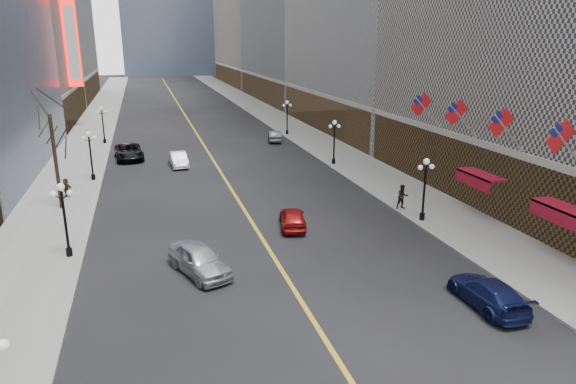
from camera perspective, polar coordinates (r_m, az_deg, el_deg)
sidewalk_east at (r=74.87m, az=0.70°, el=7.02°), size 6.00×230.00×0.15m
sidewalk_west at (r=72.25m, az=-21.23°, el=5.54°), size 6.00×230.00×0.15m
lane_line at (r=82.06m, az=-10.82°, el=7.53°), size 0.25×200.00×0.02m
streetlamp_east_1 at (r=37.31m, az=14.96°, el=0.99°), size 1.26×0.44×4.52m
streetlamp_east_2 at (r=53.15m, az=5.16°, el=6.06°), size 1.26×0.44×4.52m
streetlamp_east_3 at (r=70.04m, az=-0.10°, el=8.69°), size 1.26×0.44×4.52m
streetlamp_west_1 at (r=32.67m, az=-23.63°, el=-2.09°), size 1.26×0.44×4.52m
streetlamp_west_2 at (r=50.00m, az=-21.12°, el=4.33°), size 1.26×0.44×4.52m
streetlamp_west_3 at (r=67.68m, az=-19.90°, el=7.43°), size 1.26×0.44×4.52m
flag_2 at (r=32.26m, az=28.20°, el=5.17°), size 2.87×0.12×2.87m
flag_3 at (r=35.96m, az=22.78°, el=6.85°), size 2.87×0.12×2.87m
flag_4 at (r=39.96m, az=18.38°, el=8.16°), size 2.87×0.12×2.87m
flag_5 at (r=44.15m, az=14.77°, el=9.19°), size 2.87×0.12×2.87m
awning_b at (r=33.75m, az=28.21°, el=-1.80°), size 1.40×4.00×0.93m
awning_c at (r=39.59m, az=20.37°, el=1.66°), size 1.40×4.00×0.93m
theatre_marquee at (r=81.30m, az=-22.90°, el=14.98°), size 2.00×0.55×12.00m
tree_west_far at (r=41.82m, az=-24.80°, el=6.36°), size 3.60×3.60×7.92m
car_nb_near at (r=29.18m, az=-9.82°, el=-7.41°), size 3.60×5.31×1.68m
car_nb_mid at (r=53.99m, az=-12.05°, el=3.58°), size 1.80×4.53×1.47m
car_nb_far at (r=58.51m, az=-17.26°, el=4.29°), size 3.33×6.27×1.68m
car_sb_near at (r=27.33m, az=21.29°, el=-10.40°), size 2.04×4.91×1.42m
car_sb_mid at (r=35.61m, az=0.52°, el=-2.86°), size 2.53×4.49×1.44m
car_sb_far at (r=65.81m, az=-1.51°, el=6.23°), size 2.25×4.48×1.41m
ped_east_walk at (r=39.92m, az=12.61°, el=-0.52°), size 0.96×0.58×1.91m
ped_west_far at (r=45.81m, az=-23.43°, el=0.46°), size 1.36×1.23×1.54m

